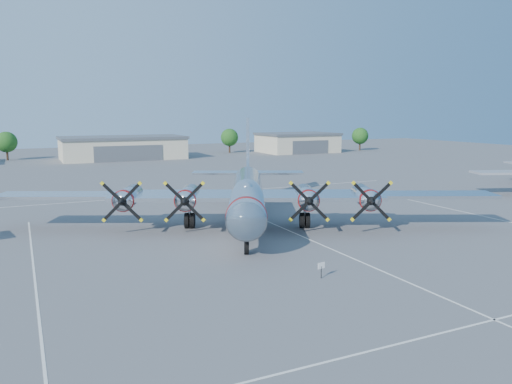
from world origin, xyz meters
name	(u,v)px	position (x,y,z in m)	size (l,w,h in m)	color
ground	(292,232)	(0.00, 0.00, 0.00)	(260.00, 260.00, 0.00)	#555558
parking_lines	(301,236)	(0.00, -1.75, 0.01)	(60.00, 50.08, 0.01)	silver
hangar_center	(123,148)	(0.00, 81.96, 2.71)	(28.60, 14.60, 5.40)	beige
hangar_east	(297,142)	(48.00, 81.96, 2.71)	(20.60, 14.60, 5.40)	beige
tree_west	(6,142)	(-25.00, 90.00, 4.22)	(4.80, 4.80, 6.64)	#382619
tree_east	(229,137)	(30.00, 88.00, 4.22)	(4.80, 4.80, 6.64)	#382619
tree_far_east	(360,136)	(68.00, 80.00, 4.22)	(4.80, 4.80, 6.64)	#382619
main_bomber_b29	(247,223)	(-2.21, 5.10, 0.00)	(46.82, 32.02, 10.35)	silver
info_placard	(321,267)	(-4.67, -12.27, 0.76)	(0.57, 0.11, 1.08)	black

